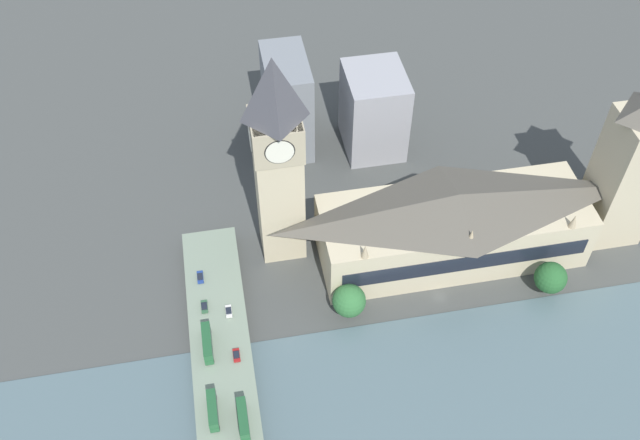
% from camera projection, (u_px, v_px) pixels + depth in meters
% --- Properties ---
extents(ground_plane, '(600.00, 600.00, 0.00)m').
position_uv_depth(ground_plane, '(439.00, 297.00, 216.58)').
color(ground_plane, '#424442').
extents(river_water, '(50.96, 360.00, 0.30)m').
position_uv_depth(river_water, '(472.00, 389.00, 195.95)').
color(river_water, '#4C6066').
rests_on(river_water, ground_plane).
extents(parliament_hall, '(27.81, 81.97, 26.41)m').
position_uv_depth(parliament_hall, '(453.00, 224.00, 218.58)').
color(parliament_hall, '#C1B28E').
rests_on(parliament_hall, ground_plane).
extents(clock_tower, '(14.57, 14.57, 72.65)m').
position_uv_depth(clock_tower, '(277.00, 158.00, 201.55)').
color(clock_tower, '#C1B28E').
rests_on(clock_tower, ground_plane).
extents(victoria_tower, '(16.57, 16.57, 59.06)m').
position_uv_depth(victoria_tower, '(630.00, 169.00, 214.21)').
color(victoria_tower, '#C1B28E').
rests_on(victoria_tower, ground_plane).
extents(road_bridge, '(133.92, 16.82, 4.45)m').
position_uv_depth(road_bridge, '(229.00, 424.00, 185.40)').
color(road_bridge, '#5D6A59').
rests_on(road_bridge, ground_plane).
extents(double_decker_bus_lead, '(11.53, 2.53, 4.94)m').
position_uv_depth(double_decker_bus_lead, '(207.00, 343.00, 197.57)').
color(double_decker_bus_lead, '#235B33').
rests_on(double_decker_bus_lead, road_bridge).
extents(double_decker_bus_mid, '(10.54, 2.50, 4.59)m').
position_uv_depth(double_decker_bus_mid, '(213.00, 410.00, 184.39)').
color(double_decker_bus_mid, '#235B33').
rests_on(double_decker_bus_mid, road_bridge).
extents(double_decker_bus_rear, '(10.99, 2.52, 4.83)m').
position_uv_depth(double_decker_bus_rear, '(243.00, 419.00, 182.57)').
color(double_decker_bus_rear, '#235B33').
rests_on(double_decker_bus_rear, road_bridge).
extents(car_northbound_lead, '(4.23, 1.80, 1.35)m').
position_uv_depth(car_northbound_lead, '(229.00, 311.00, 206.96)').
color(car_northbound_lead, silver).
rests_on(car_northbound_lead, road_bridge).
extents(car_northbound_mid, '(4.60, 1.88, 1.27)m').
position_uv_depth(car_northbound_mid, '(200.00, 277.00, 215.21)').
color(car_northbound_mid, navy).
rests_on(car_northbound_mid, road_bridge).
extents(car_southbound_lead, '(4.46, 1.92, 1.39)m').
position_uv_depth(car_southbound_lead, '(204.00, 307.00, 208.03)').
color(car_southbound_lead, '#2D5638').
rests_on(car_southbound_lead, road_bridge).
extents(car_southbound_mid, '(4.17, 1.92, 1.33)m').
position_uv_depth(car_southbound_mid, '(236.00, 355.00, 197.29)').
color(car_southbound_mid, maroon).
rests_on(car_southbound_mid, road_bridge).
extents(city_block_west, '(23.65, 20.31, 30.99)m').
position_uv_depth(city_block_west, '(374.00, 111.00, 250.59)').
color(city_block_west, '#939399').
rests_on(city_block_west, ground_plane).
extents(city_block_center, '(26.93, 14.98, 35.52)m').
position_uv_depth(city_block_center, '(287.00, 103.00, 250.12)').
color(city_block_center, slate).
rests_on(city_block_center, ground_plane).
extents(tree_embankment_near, '(9.71, 9.71, 11.90)m').
position_uv_depth(tree_embankment_near, '(551.00, 278.00, 212.64)').
color(tree_embankment_near, brown).
rests_on(tree_embankment_near, ground_plane).
extents(tree_embankment_mid, '(9.93, 9.93, 11.98)m').
position_uv_depth(tree_embankment_mid, '(349.00, 301.00, 207.15)').
color(tree_embankment_mid, brown).
rests_on(tree_embankment_mid, ground_plane).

